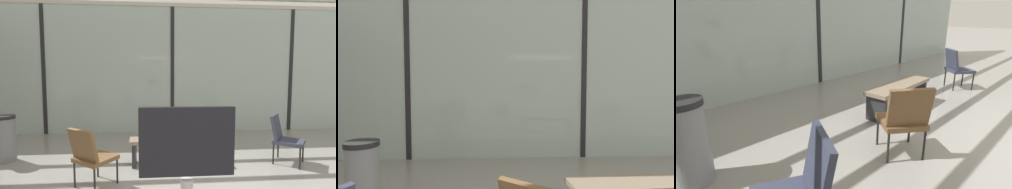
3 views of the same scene
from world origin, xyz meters
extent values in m
cube|color=#A3B7B2|center=(0.00, 5.20, 1.76)|extent=(14.00, 0.08, 3.51)
cube|color=black|center=(-3.50, 5.20, 1.76)|extent=(0.10, 0.12, 3.51)
cube|color=black|center=(0.00, 5.20, 1.76)|extent=(0.10, 0.12, 3.51)
ellipsoid|color=#B2BCD6|center=(0.56, 10.29, 1.95)|extent=(11.68, 3.89, 3.89)
sphere|color=gray|center=(-4.82, 10.29, 1.95)|extent=(2.14, 2.14, 2.14)
sphere|color=black|center=(-2.66, 8.50, 2.24)|extent=(0.28, 0.28, 0.28)
sphere|color=black|center=(-1.76, 8.50, 2.24)|extent=(0.28, 0.28, 0.28)
sphere|color=black|center=(-0.86, 8.50, 2.24)|extent=(0.28, 0.28, 0.28)
sphere|color=black|center=(0.04, 8.50, 2.24)|extent=(0.28, 0.28, 0.28)
cube|color=#7F705B|center=(-0.25, 2.76, 0.44)|extent=(1.52, 0.49, 0.06)
cylinder|color=slate|center=(-3.33, 3.09, 0.40)|extent=(0.36, 0.36, 0.80)
cylinder|color=black|center=(-3.33, 3.09, 0.83)|extent=(0.38, 0.38, 0.06)
camera|label=1|loc=(-0.63, -1.32, 1.58)|focal=24.57mm
camera|label=2|loc=(-1.80, 0.16, 1.55)|focal=26.91mm
camera|label=3|loc=(-3.78, 0.56, 1.59)|focal=26.77mm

